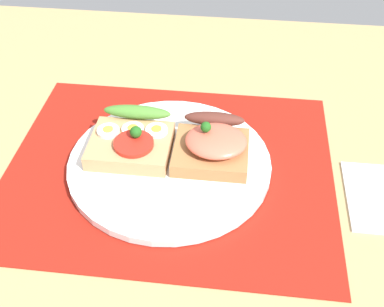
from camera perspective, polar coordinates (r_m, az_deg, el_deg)
The scene contains 5 objects.
ground_plane at distance 65.87cm, azimuth -2.60°, elevation -2.69°, with size 120.00×90.00×3.20cm, color tan.
placemat at distance 64.65cm, azimuth -2.64°, elevation -1.59°, with size 43.30×35.72×0.30cm, color maroon.
plate at distance 64.18cm, azimuth -2.66°, elevation -1.14°, with size 26.91×26.91×1.07cm, color white.
sandwich_egg_tomato at distance 65.04cm, azimuth -7.12°, elevation 1.61°, with size 10.72×10.50×4.31cm.
sandwich_salmon at distance 63.31cm, azimuth 2.51°, elevation 1.10°, with size 9.77×10.37×5.35cm.
Camera 1 is at (8.45, -46.19, 44.59)cm, focal length 45.03 mm.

